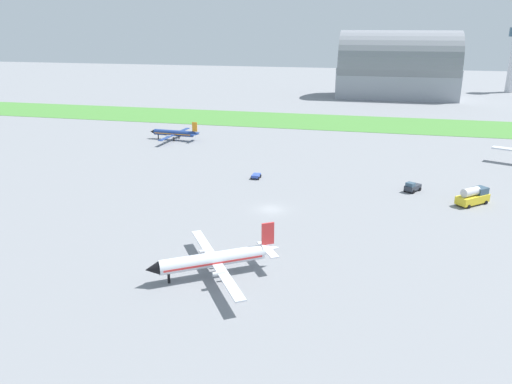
{
  "coord_description": "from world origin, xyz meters",
  "views": [
    {
      "loc": [
        16.28,
        -80.79,
        30.95
      ],
      "look_at": [
        -2.67,
        0.06,
        3.0
      ],
      "focal_mm": 35.19,
      "sensor_mm": 36.0,
      "label": 1
    }
  ],
  "objects_px": {
    "fuel_truck_near_gate": "(473,196)",
    "baggage_cart_midfield": "(256,176)",
    "airplane_taxiing_turboprop": "(175,133)",
    "airplane_foreground_turboprop": "(215,259)",
    "pushback_tug_by_runway": "(412,187)"
  },
  "relations": [
    {
      "from": "fuel_truck_near_gate",
      "to": "baggage_cart_midfield",
      "type": "height_order",
      "value": "fuel_truck_near_gate"
    },
    {
      "from": "airplane_taxiing_turboprop",
      "to": "fuel_truck_near_gate",
      "type": "distance_m",
      "value": 81.29
    },
    {
      "from": "airplane_foreground_turboprop",
      "to": "baggage_cart_midfield",
      "type": "height_order",
      "value": "airplane_foreground_turboprop"
    },
    {
      "from": "pushback_tug_by_runway",
      "to": "airplane_taxiing_turboprop",
      "type": "bearing_deg",
      "value": -84.87
    },
    {
      "from": "fuel_truck_near_gate",
      "to": "pushback_tug_by_runway",
      "type": "xyz_separation_m",
      "value": [
        -10.14,
        5.2,
        -0.67
      ]
    },
    {
      "from": "baggage_cart_midfield",
      "to": "pushback_tug_by_runway",
      "type": "xyz_separation_m",
      "value": [
        31.48,
        -1.47,
        0.34
      ]
    },
    {
      "from": "airplane_taxiing_turboprop",
      "to": "baggage_cart_midfield",
      "type": "xyz_separation_m",
      "value": [
        30.56,
        -30.7,
        -1.39
      ]
    },
    {
      "from": "baggage_cart_midfield",
      "to": "pushback_tug_by_runway",
      "type": "distance_m",
      "value": 31.52
    },
    {
      "from": "airplane_taxiing_turboprop",
      "to": "fuel_truck_near_gate",
      "type": "bearing_deg",
      "value": 156.69
    },
    {
      "from": "airplane_foreground_turboprop",
      "to": "baggage_cart_midfield",
      "type": "xyz_separation_m",
      "value": [
        -4.65,
        42.87,
        -1.72
      ]
    },
    {
      "from": "fuel_truck_near_gate",
      "to": "pushback_tug_by_runway",
      "type": "relative_size",
      "value": 1.6
    },
    {
      "from": "airplane_taxiing_turboprop",
      "to": "airplane_foreground_turboprop",
      "type": "relative_size",
      "value": 0.98
    },
    {
      "from": "fuel_truck_near_gate",
      "to": "pushback_tug_by_runway",
      "type": "bearing_deg",
      "value": 110.57
    },
    {
      "from": "fuel_truck_near_gate",
      "to": "baggage_cart_midfield",
      "type": "xyz_separation_m",
      "value": [
        -41.63,
        6.67,
        -1.01
      ]
    },
    {
      "from": "airplane_taxiing_turboprop",
      "to": "airplane_foreground_turboprop",
      "type": "xyz_separation_m",
      "value": [
        35.21,
        -73.57,
        0.34
      ]
    }
  ]
}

